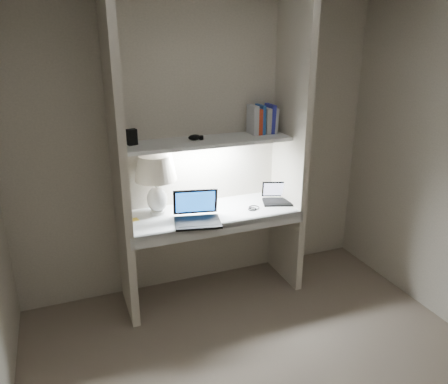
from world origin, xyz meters
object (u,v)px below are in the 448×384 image
laptop_netbook (277,197)px  speaker (207,201)px  book_row (262,120)px  table_lamp (156,175)px  laptop_main (197,215)px

laptop_netbook → speaker: (-0.64, 0.08, 0.02)m
laptop_netbook → book_row: bearing=140.6°
book_row → table_lamp: bearing=-177.7°
table_lamp → book_row: 1.03m
table_lamp → laptop_main: 0.47m
table_lamp → speaker: 0.50m
laptop_netbook → book_row: size_ratio=1.29×
laptop_main → speaker: bearing=65.9°
table_lamp → speaker: (0.42, -0.04, -0.28)m
table_lamp → laptop_main: bearing=-46.5°
table_lamp → laptop_netbook: size_ratio=1.57×
laptop_main → speaker: size_ratio=3.35×
table_lamp → laptop_netbook: bearing=-6.3°
laptop_main → speaker: (0.16, 0.23, 0.01)m
table_lamp → laptop_netbook: (1.05, -0.12, -0.30)m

